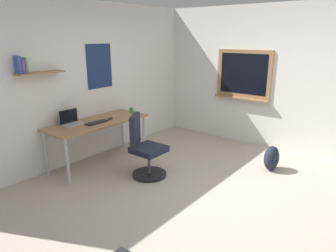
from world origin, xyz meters
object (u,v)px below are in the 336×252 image
backpack (271,158)px  laptop (71,121)px  desk (98,125)px  coffee_mug (132,110)px  computer_mouse (110,118)px  keyboard (97,122)px  office_chair (145,150)px

backpack → laptop: bearing=127.3°
desk → coffee_mug: (0.74, -0.03, 0.11)m
desk → computer_mouse: size_ratio=16.22×
desk → keyboard: keyboard is taller
office_chair → coffee_mug: size_ratio=10.33×
backpack → coffee_mug: bearing=108.6°
computer_mouse → coffee_mug: (0.55, 0.05, 0.03)m
keyboard → computer_mouse: 0.28m
desk → computer_mouse: computer_mouse is taller
desk → backpack: 2.82m
laptop → keyboard: size_ratio=0.84×
coffee_mug → laptop: bearing=170.4°
computer_mouse → laptop: bearing=157.3°
computer_mouse → coffee_mug: bearing=5.2°
coffee_mug → backpack: size_ratio=0.23×
office_chair → backpack: office_chair is taller
office_chair → backpack: bearing=-45.5°
office_chair → keyboard: bearing=103.8°
office_chair → coffee_mug: office_chair is taller
laptop → backpack: laptop is taller
laptop → backpack: size_ratio=0.79×
office_chair → laptop: laptop is taller
desk → computer_mouse: 0.23m
computer_mouse → office_chair: bearing=-95.2°
coffee_mug → desk: bearing=177.4°
office_chair → coffee_mug: 1.14m
keyboard → backpack: 2.81m
desk → backpack: (1.52, -2.33, -0.47)m
laptop → keyboard: bearing=-39.2°
keyboard → coffee_mug: (0.83, 0.05, 0.04)m
keyboard → backpack: size_ratio=0.94×
laptop → keyboard: 0.38m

